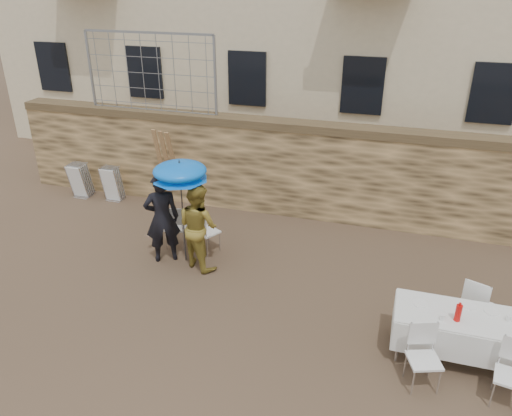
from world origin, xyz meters
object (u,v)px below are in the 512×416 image
(woman_dress, at_px, (198,226))
(table_chair_back, at_px, (477,303))
(umbrella, at_px, (180,174))
(table_chair_front_left, at_px, (424,359))
(soda_bottle, at_px, (458,313))
(chair_stack_left, at_px, (84,178))
(man_suit, at_px, (162,218))
(chair_stack_right, at_px, (115,181))
(couple_chair_left, at_px, (176,226))
(banquet_table, at_px, (470,319))
(couple_chair_right, at_px, (207,230))
(table_chair_front_right, at_px, (512,376))

(woman_dress, distance_m, table_chair_back, 5.02)
(umbrella, bearing_deg, table_chair_front_left, -25.31)
(umbrella, bearing_deg, table_chair_back, -6.35)
(table_chair_front_left, bearing_deg, soda_bottle, 36.74)
(soda_bottle, relative_size, chair_stack_left, 0.28)
(man_suit, bearing_deg, table_chair_back, 143.82)
(man_suit, xyz_separation_m, chair_stack_right, (-2.51, 2.32, -0.46))
(woman_dress, relative_size, table_chair_front_left, 1.80)
(table_chair_front_left, xyz_separation_m, table_chair_back, (0.80, 1.55, 0.00))
(woman_dress, relative_size, chair_stack_left, 1.87)
(man_suit, bearing_deg, couple_chair_left, -121.26)
(banquet_table, bearing_deg, table_chair_front_left, -128.66)
(couple_chair_right, bearing_deg, chair_stack_right, -0.96)
(woman_dress, xyz_separation_m, banquet_table, (4.78, -1.29, -0.13))
(soda_bottle, bearing_deg, couple_chair_left, 159.50)
(umbrella, bearing_deg, woman_dress, -15.95)
(table_chair_front_left, height_order, chair_stack_left, table_chair_front_left)
(umbrella, bearing_deg, chair_stack_left, 149.69)
(umbrella, xyz_separation_m, chair_stack_right, (-2.91, 2.22, -1.39))
(chair_stack_right, bearing_deg, soda_bottle, -25.68)
(soda_bottle, distance_m, table_chair_front_right, 1.02)
(table_chair_back, relative_size, chair_stack_right, 1.04)
(couple_chair_left, xyz_separation_m, soda_bottle, (5.33, -1.99, 0.43))
(couple_chair_right, height_order, chair_stack_left, couple_chair_right)
(man_suit, height_order, chair_stack_right, man_suit)
(chair_stack_left, height_order, chair_stack_right, same)
(umbrella, distance_m, banquet_table, 5.43)
(chair_stack_right, bearing_deg, couple_chair_left, -35.31)
(woman_dress, xyz_separation_m, soda_bottle, (4.58, -1.44, 0.04))
(man_suit, xyz_separation_m, umbrella, (0.40, 0.10, 0.93))
(woman_dress, distance_m, table_chair_front_right, 5.68)
(man_suit, distance_m, umbrella, 1.01)
(soda_bottle, height_order, table_chair_front_left, soda_bottle)
(couple_chair_left, xyz_separation_m, couple_chair_right, (0.70, 0.00, 0.00))
(umbrella, relative_size, couple_chair_left, 2.04)
(couple_chair_right, bearing_deg, table_chair_front_left, 176.51)
(couple_chair_right, xyz_separation_m, chair_stack_left, (-4.11, 1.77, -0.02))
(man_suit, height_order, banquet_table, man_suit)
(woman_dress, distance_m, soda_bottle, 4.80)
(chair_stack_left, distance_m, chair_stack_right, 0.90)
(man_suit, relative_size, umbrella, 0.94)
(couple_chair_right, height_order, chair_stack_right, couple_chair_right)
(umbrella, height_order, table_chair_front_right, umbrella)
(couple_chair_right, distance_m, soda_bottle, 5.06)
(man_suit, bearing_deg, banquet_table, 135.58)
(banquet_table, relative_size, table_chair_front_left, 2.19)
(banquet_table, xyz_separation_m, table_chair_front_left, (-0.60, -0.75, -0.25))
(man_suit, xyz_separation_m, woman_dress, (0.75, 0.00, -0.06))
(banquet_table, distance_m, chair_stack_right, 8.82)
(umbrella, distance_m, couple_chair_left, 1.49)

